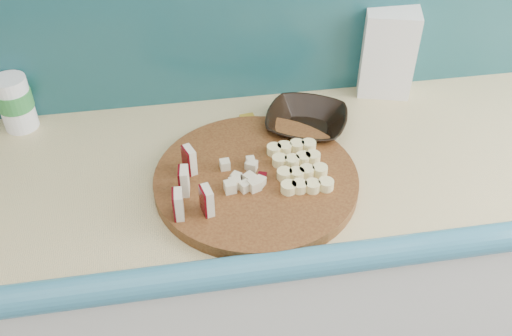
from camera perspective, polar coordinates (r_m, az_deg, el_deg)
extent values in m
cube|color=silver|center=(1.63, 1.39, -12.23)|extent=(2.20, 0.60, 0.88)
cube|color=#DFC482|center=(1.30, 1.70, 0.07)|extent=(2.20, 0.60, 0.03)
cube|color=teal|center=(1.09, 4.67, -10.00)|extent=(2.20, 0.06, 0.03)
cube|color=teal|center=(1.40, -0.36, 16.09)|extent=(2.20, 0.02, 0.50)
cylinder|color=#3E1D0D|center=(1.22, 0.00, -1.20)|extent=(0.46, 0.46, 0.03)
cube|color=beige|center=(1.11, -7.69, -3.63)|extent=(0.02, 0.04, 0.06)
cube|color=#43040A|center=(1.11, -8.19, -3.69)|extent=(0.01, 0.04, 0.06)
cube|color=beige|center=(1.16, -7.12, -1.30)|extent=(0.02, 0.04, 0.06)
cube|color=#43040A|center=(1.16, -7.60, -1.37)|extent=(0.01, 0.04, 0.06)
cube|color=beige|center=(1.21, -6.60, 0.83)|extent=(0.02, 0.04, 0.06)
cube|color=#43040A|center=(1.21, -7.06, 0.76)|extent=(0.01, 0.04, 0.06)
cube|color=beige|center=(1.12, -4.85, -3.24)|extent=(0.02, 0.04, 0.06)
cube|color=#43040A|center=(1.12, -5.35, -3.30)|extent=(0.01, 0.04, 0.06)
cube|color=beige|center=(1.20, -0.79, -0.44)|extent=(0.02, 0.02, 0.02)
cube|color=beige|center=(1.21, -0.55, -0.16)|extent=(0.02, 0.02, 0.02)
cube|color=#43040A|center=(1.22, -0.65, 0.22)|extent=(0.02, 0.02, 0.02)
cube|color=beige|center=(1.21, -1.21, -0.15)|extent=(0.02, 0.02, 0.02)
cube|color=beige|center=(1.22, -1.60, 0.06)|extent=(0.02, 0.02, 0.02)
cube|color=beige|center=(1.22, -2.24, 0.06)|extent=(0.02, 0.02, 0.02)
cube|color=beige|center=(1.20, -1.84, -0.40)|extent=(0.02, 0.02, 0.02)
cube|color=beige|center=(1.20, -2.26, -0.64)|extent=(0.02, 0.02, 0.02)
cube|color=#43040A|center=(1.19, -2.41, -1.08)|extent=(0.02, 0.02, 0.02)
cube|color=beige|center=(1.19, -1.57, -0.93)|extent=(0.02, 0.02, 0.02)
cube|color=beige|center=(1.18, -1.26, -1.26)|extent=(0.02, 0.02, 0.02)
cube|color=beige|center=(1.20, -1.05, -0.76)|extent=(0.02, 0.02, 0.02)
cube|color=beige|center=(1.19, -0.57, -0.85)|extent=(0.02, 0.02, 0.02)
cube|color=beige|center=(1.20, 0.00, -0.69)|extent=(0.02, 0.02, 0.02)
cylinder|color=#F0E092|center=(1.17, 3.29, -2.06)|extent=(0.03, 0.03, 0.02)
cylinder|color=#F0E092|center=(1.17, 4.53, -1.87)|extent=(0.03, 0.03, 0.02)
cylinder|color=#F0E092|center=(1.18, 5.75, -1.69)|extent=(0.03, 0.03, 0.02)
cylinder|color=#F0E092|center=(1.19, 6.97, -1.52)|extent=(0.03, 0.03, 0.02)
cylinder|color=#F0E092|center=(1.20, 2.77, -0.68)|extent=(0.03, 0.03, 0.02)
cylinder|color=#F0E092|center=(1.21, 3.98, -0.51)|extent=(0.03, 0.03, 0.02)
cylinder|color=#F0E092|center=(1.21, 5.17, -0.34)|extent=(0.03, 0.03, 0.02)
cylinder|color=#F0E092|center=(1.22, 6.36, -0.18)|extent=(0.03, 0.03, 0.02)
cylinder|color=#F0E092|center=(1.23, 2.28, 0.62)|extent=(0.03, 0.03, 0.02)
cylinder|color=#F0E092|center=(1.24, 3.46, 0.78)|extent=(0.03, 0.03, 0.02)
cylinder|color=#F0E092|center=(1.24, 4.62, 0.94)|extent=(0.03, 0.03, 0.02)
cylinder|color=#F0E092|center=(1.25, 5.78, 1.09)|extent=(0.03, 0.03, 0.02)
cylinder|color=#F0E092|center=(1.27, 1.81, 1.86)|extent=(0.03, 0.03, 0.02)
cylinder|color=#F0E092|center=(1.27, 2.96, 2.01)|extent=(0.03, 0.03, 0.02)
cylinder|color=#F0E092|center=(1.28, 4.10, 2.16)|extent=(0.03, 0.03, 0.02)
cylinder|color=#F0E092|center=(1.28, 5.23, 2.30)|extent=(0.03, 0.03, 0.02)
imported|color=black|center=(1.38, 5.06, 4.54)|extent=(0.25, 0.25, 0.05)
cube|color=white|center=(1.51, 13.03, 11.19)|extent=(0.15, 0.13, 0.22)
cylinder|color=white|center=(1.47, -22.92, 5.99)|extent=(0.08, 0.08, 0.14)
cylinder|color=#338C40|center=(1.47, -23.03, 6.35)|extent=(0.08, 0.08, 0.05)
cube|color=gold|center=(1.35, -2.47, 2.77)|extent=(0.11, 0.16, 0.01)
cube|color=gold|center=(1.37, -0.06, 3.53)|extent=(0.06, 0.17, 0.01)
cube|color=gold|center=(1.35, 2.26, 2.98)|extent=(0.13, 0.15, 0.01)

